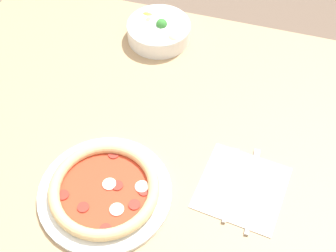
# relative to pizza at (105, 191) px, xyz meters

# --- Properties ---
(dining_table) EXTENTS (1.26, 1.09, 0.72)m
(dining_table) POSITION_rel_pizza_xyz_m (0.06, 0.13, -0.10)
(dining_table) COLOR tan
(dining_table) RESTS_ON ground_plane
(pizza) EXTENTS (0.30, 0.30, 0.04)m
(pizza) POSITION_rel_pizza_xyz_m (0.00, 0.00, 0.00)
(pizza) COLOR white
(pizza) RESTS_ON dining_table
(bowl) EXTENTS (0.18, 0.18, 0.07)m
(bowl) POSITION_rel_pizza_xyz_m (-0.04, 0.53, 0.01)
(bowl) COLOR white
(bowl) RESTS_ON dining_table
(napkin) EXTENTS (0.21, 0.21, 0.00)m
(napkin) POSITION_rel_pizza_xyz_m (0.29, 0.10, -0.02)
(napkin) COLOR white
(napkin) RESTS_ON dining_table
(fork) EXTENTS (0.02, 0.20, 0.00)m
(fork) POSITION_rel_pizza_xyz_m (0.26, 0.10, -0.01)
(fork) COLOR silver
(fork) RESTS_ON napkin
(knife) EXTENTS (0.03, 0.23, 0.01)m
(knife) POSITION_rel_pizza_xyz_m (0.32, 0.09, -0.01)
(knife) COLOR silver
(knife) RESTS_ON napkin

